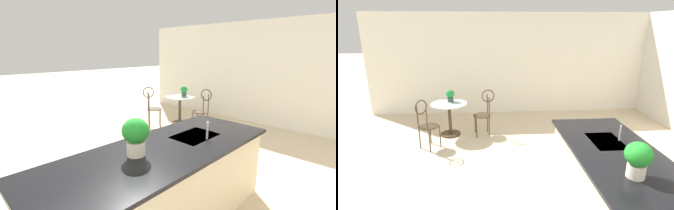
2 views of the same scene
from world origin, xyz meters
TOP-DOWN VIEW (x-y plane):
  - ground_plane at (0.00, 0.00)m, footprint 40.00×40.00m
  - wall_left_window at (-4.26, 0.00)m, footprint 0.12×7.80m
  - kitchen_island at (0.30, 0.85)m, footprint 2.80×1.06m
  - bistro_table at (-2.72, -1.58)m, footprint 0.80×0.80m
  - chair_near_window at (-2.68, -0.81)m, footprint 0.43×0.51m
  - chair_by_island at (-2.05, -1.93)m, footprint 0.53×0.53m
  - sink_faucet at (-0.25, 1.03)m, footprint 0.02×0.02m
  - potted_plant_on_table at (-2.86, -1.55)m, footprint 0.19×0.19m
  - potted_plant_counter_near at (0.60, 0.78)m, footprint 0.27×0.27m

SIDE VIEW (x-z plane):
  - ground_plane at x=0.00m, z-range 0.00..0.00m
  - bistro_table at x=-2.72m, z-range 0.08..0.82m
  - kitchen_island at x=0.30m, z-range 0.00..0.92m
  - chair_near_window at x=-2.68m, z-range 0.05..1.09m
  - chair_by_island at x=-2.05m, z-range 0.05..1.09m
  - potted_plant_on_table at x=-2.86m, z-range 0.76..1.03m
  - sink_faucet at x=-0.25m, z-range 0.92..1.14m
  - potted_plant_counter_near at x=0.60m, z-range 0.95..1.33m
  - wall_left_window at x=-4.26m, z-range 0.00..2.70m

